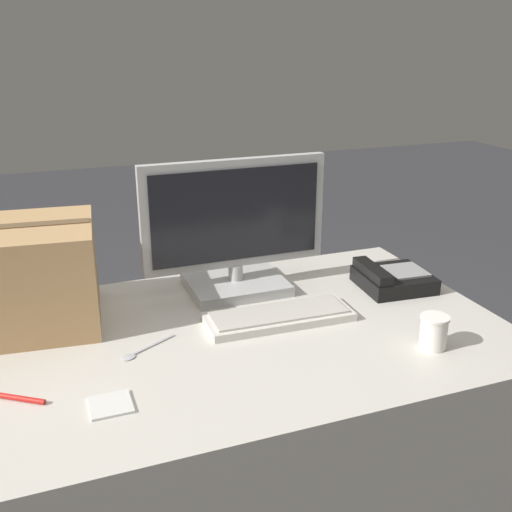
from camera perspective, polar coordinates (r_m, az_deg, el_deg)
office_desk at (r=1.78m, az=-7.50°, el=-18.93°), size 1.80×0.90×0.76m
monitor at (r=1.81m, az=-1.99°, el=2.10°), size 0.57×0.24×0.41m
keyboard at (r=1.66m, az=2.19°, el=-5.75°), size 0.41×0.16×0.03m
desk_phone at (r=1.92m, az=12.81°, el=-2.12°), size 0.22×0.21×0.08m
paper_cup_right at (r=1.58m, az=16.56°, el=-6.93°), size 0.07×0.07×0.09m
spoon at (r=1.54m, az=-11.01°, el=-8.96°), size 0.16×0.10×0.00m
cardboard_box at (r=1.72m, az=-21.87°, el=-1.84°), size 0.44×0.37×0.28m
pen_marker at (r=1.43m, az=-21.96°, el=-12.40°), size 0.13×0.09×0.01m
sticky_note_pad at (r=1.35m, az=-13.67°, el=-13.61°), size 0.09×0.09×0.01m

